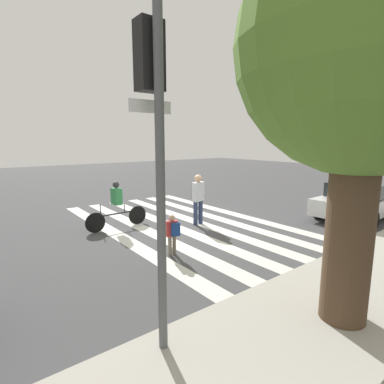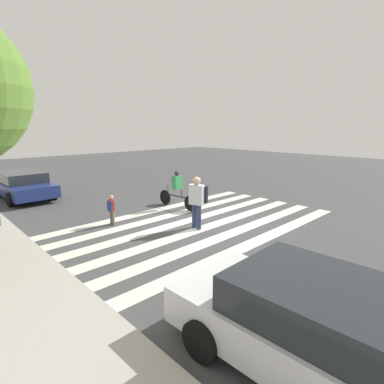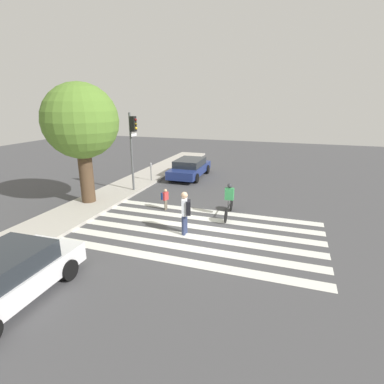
% 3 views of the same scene
% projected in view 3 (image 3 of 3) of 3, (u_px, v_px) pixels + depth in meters
% --- Properties ---
extents(ground_plane, '(60.00, 60.00, 0.00)m').
position_uv_depth(ground_plane, '(198.00, 232.00, 12.44)').
color(ground_plane, '#444447').
extents(sidewalk_curb, '(36.00, 2.50, 0.14)m').
position_uv_depth(sidewalk_curb, '(74.00, 213.00, 14.34)').
color(sidewalk_curb, '#ADA89E').
rests_on(sidewalk_curb, ground_plane).
extents(crosswalk_stripes, '(5.41, 10.00, 0.01)m').
position_uv_depth(crosswalk_stripes, '(198.00, 232.00, 12.44)').
color(crosswalk_stripes, silver).
rests_on(crosswalk_stripes, ground_plane).
extents(traffic_light, '(0.60, 0.50, 4.61)m').
position_uv_depth(traffic_light, '(133.00, 138.00, 16.91)').
color(traffic_light, '#515456').
rests_on(traffic_light, ground_plane).
extents(parking_meter, '(0.15, 0.15, 1.34)m').
position_uv_depth(parking_meter, '(151.00, 168.00, 19.72)').
color(parking_meter, '#515456').
rests_on(parking_meter, ground_plane).
extents(street_tree, '(3.68, 3.68, 6.12)m').
position_uv_depth(street_tree, '(81.00, 123.00, 14.63)').
color(street_tree, '#4C3826').
rests_on(street_tree, ground_plane).
extents(pedestrian_adult_yellow_jacket, '(0.54, 0.52, 1.79)m').
position_uv_depth(pedestrian_adult_yellow_jacket, '(185.00, 210.00, 11.94)').
color(pedestrian_adult_yellow_jacket, navy).
rests_on(pedestrian_adult_yellow_jacket, ground_plane).
extents(pedestrian_adult_tall_backpack, '(0.33, 0.31, 1.08)m').
position_uv_depth(pedestrian_adult_tall_backpack, '(165.00, 198.00, 14.80)').
color(pedestrian_adult_tall_backpack, '#6B6051').
rests_on(pedestrian_adult_tall_backpack, ground_plane).
extents(cyclist_far_lane, '(2.23, 0.41, 1.62)m').
position_uv_depth(cyclist_far_lane, '(229.00, 199.00, 13.87)').
color(cyclist_far_lane, black).
rests_on(cyclist_far_lane, ground_plane).
extents(car_parked_far_curb, '(4.39, 2.20, 1.40)m').
position_uv_depth(car_parked_far_curb, '(4.00, 277.00, 7.98)').
color(car_parked_far_curb, silver).
rests_on(car_parked_far_curb, ground_plane).
extents(car_parked_silver_sedan, '(4.62, 2.11, 1.29)m').
position_uv_depth(car_parked_silver_sedan, '(190.00, 168.00, 21.22)').
color(car_parked_silver_sedan, navy).
rests_on(car_parked_silver_sedan, ground_plane).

